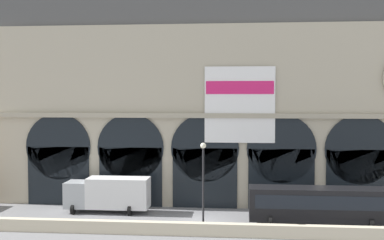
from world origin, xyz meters
name	(u,v)px	position (x,y,z in m)	size (l,w,h in m)	color
ground_plane	(201,221)	(0.00, 0.00, 0.00)	(200.00, 200.00, 0.00)	slate
quay_parapet_wall	(196,229)	(0.00, -4.42, 0.48)	(90.00, 0.70, 0.97)	beige
station_building	(207,99)	(0.04, 7.22, 10.18)	(43.57, 4.86, 21.03)	#B2A891
box_truck_midwest	(109,193)	(-8.47, 2.38, 1.70)	(7.50, 2.91, 3.12)	#ADB2B7
bus_mideast	(318,204)	(9.50, -0.79, 1.78)	(11.00, 3.25, 3.10)	black
street_lamp_quayside	(203,175)	(0.48, -3.62, 4.41)	(0.44, 0.44, 6.90)	black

